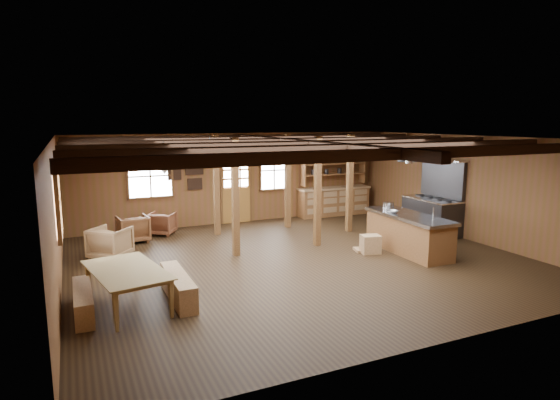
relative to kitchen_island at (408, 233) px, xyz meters
name	(u,v)px	position (x,y,z in m)	size (l,w,h in m)	color
room	(300,201)	(-2.72, 0.47, 0.92)	(10.04, 9.04, 2.84)	black
ceiling_joists	(297,143)	(-2.72, 0.65, 2.20)	(9.80, 8.82, 0.18)	black
timber_posts	(283,187)	(-2.20, 2.55, 0.92)	(3.95, 2.35, 2.80)	#3F2212
back_door	(236,195)	(-2.72, 4.92, 0.40)	(1.02, 0.08, 2.15)	brown
window_back_left	(150,176)	(-5.32, 4.93, 1.12)	(1.32, 0.06, 1.32)	white
window_back_right	(274,170)	(-1.42, 4.93, 1.12)	(1.02, 0.06, 1.32)	white
window_left	(58,204)	(-7.68, 0.97, 1.12)	(0.14, 1.24, 1.32)	white
notice_boards	(188,173)	(-4.22, 4.93, 1.16)	(1.08, 0.03, 0.90)	beige
back_counter	(334,198)	(0.68, 4.68, 0.12)	(2.55, 0.60, 2.45)	brown
pendant_lamps	(190,163)	(-4.97, 1.47, 1.77)	(1.86, 2.36, 0.66)	#2E2E31
pot_rack	(405,156)	(0.47, 0.82, 1.80)	(0.40, 3.00, 0.46)	#2E2E31
kitchen_island	(408,233)	(0.00, 0.00, 0.00)	(0.93, 2.52, 1.20)	brown
step_stool	(370,244)	(-0.90, 0.29, -0.25)	(0.50, 0.36, 0.45)	brown
commercial_range	(434,210)	(1.92, 1.26, 0.20)	(0.89, 1.73, 2.13)	#2E2E31
dining_table	(130,288)	(-6.62, -0.74, -0.14)	(1.93, 1.08, 0.68)	olive
bench_wall	(83,302)	(-7.37, -0.74, -0.27)	(0.29, 1.54, 0.42)	brown
bench_aisle	(178,286)	(-5.79, -0.74, -0.24)	(0.32, 1.71, 0.47)	brown
armchair_a	(133,229)	(-6.00, 3.77, -0.12)	(0.76, 0.78, 0.71)	#5A341B
armchair_b	(162,224)	(-5.16, 4.27, -0.16)	(0.67, 0.69, 0.63)	brown
armchair_c	(110,243)	(-6.68, 2.46, -0.11)	(0.79, 0.81, 0.74)	brown
counter_pot	(388,205)	(0.01, 0.83, 0.54)	(0.27, 0.27, 0.16)	#B1B4B8
bowl	(392,212)	(-0.27, 0.32, 0.50)	(0.27, 0.27, 0.07)	silver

